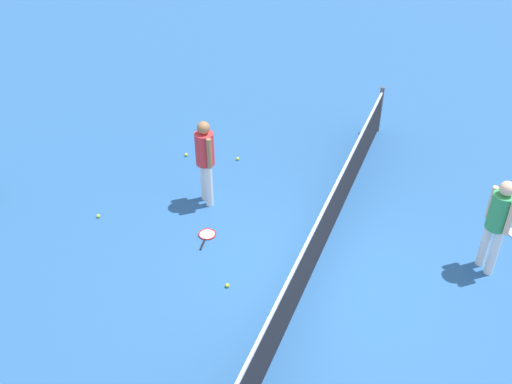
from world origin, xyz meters
name	(u,v)px	position (x,y,z in m)	size (l,w,h in m)	color
ground_plane	(312,272)	(0.00, 0.00, 0.00)	(40.00, 40.00, 0.00)	#265693
court_net	(314,248)	(0.00, 0.00, 0.50)	(10.09, 0.09, 1.07)	#4C4C51
player_near_side	(205,156)	(-1.12, -2.41, 1.01)	(0.48, 0.48, 1.70)	white
player_far_side	(498,219)	(-1.11, 2.58, 1.01)	(0.48, 0.48, 1.70)	white
tennis_racket_near_player	(207,235)	(-0.20, -1.99, 0.01)	(0.60, 0.36, 0.03)	red
tennis_ball_near_player	(227,285)	(0.83, -1.14, 0.03)	(0.07, 0.07, 0.07)	#C6E033
tennis_ball_by_net	(186,155)	(-2.44, -3.53, 0.03)	(0.07, 0.07, 0.07)	#C6E033
tennis_ball_midcourt	(98,216)	(0.05, -4.04, 0.03)	(0.07, 0.07, 0.07)	#C6E033
tennis_ball_baseline	(238,159)	(-2.69, -2.46, 0.03)	(0.07, 0.07, 0.07)	#C6E033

